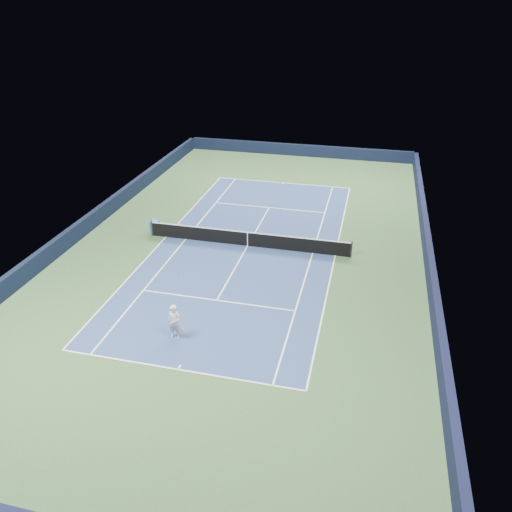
# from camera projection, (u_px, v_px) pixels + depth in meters

# --- Properties ---
(ground) EXTENTS (40.00, 40.00, 0.00)m
(ground) POSITION_uv_depth(u_px,v_px,m) (248.00, 246.00, 31.31)
(ground) COLOR #2E4C29
(ground) RESTS_ON ground
(wall_far) EXTENTS (22.00, 0.35, 1.10)m
(wall_far) POSITION_uv_depth(u_px,v_px,m) (299.00, 150.00, 48.04)
(wall_far) COLOR black
(wall_far) RESTS_ON ground
(wall_right) EXTENTS (0.35, 40.00, 1.10)m
(wall_right) POSITION_uv_depth(u_px,v_px,m) (429.00, 257.00, 28.81)
(wall_right) COLOR black
(wall_right) RESTS_ON ground
(wall_left) EXTENTS (0.35, 40.00, 1.10)m
(wall_left) POSITION_uv_depth(u_px,v_px,m) (91.00, 221.00, 33.29)
(wall_left) COLOR black
(wall_left) RESTS_ON ground
(court_surface) EXTENTS (10.97, 23.77, 0.01)m
(court_surface) POSITION_uv_depth(u_px,v_px,m) (248.00, 246.00, 31.31)
(court_surface) COLOR navy
(court_surface) RESTS_ON ground
(baseline_far) EXTENTS (10.97, 0.08, 0.00)m
(baseline_far) POSITION_uv_depth(u_px,v_px,m) (283.00, 183.00, 41.49)
(baseline_far) COLOR white
(baseline_far) RESTS_ON ground
(baseline_near) EXTENTS (10.97, 0.08, 0.00)m
(baseline_near) POSITION_uv_depth(u_px,v_px,m) (178.00, 369.00, 21.12)
(baseline_near) COLOR white
(baseline_near) RESTS_ON ground
(sideline_doubles_right) EXTENTS (0.08, 23.77, 0.00)m
(sideline_doubles_right) POSITION_uv_depth(u_px,v_px,m) (335.00, 255.00, 30.17)
(sideline_doubles_right) COLOR white
(sideline_doubles_right) RESTS_ON ground
(sideline_doubles_left) EXTENTS (0.08, 23.77, 0.00)m
(sideline_doubles_left) POSITION_uv_depth(u_px,v_px,m) (166.00, 237.00, 32.44)
(sideline_doubles_left) COLOR white
(sideline_doubles_left) RESTS_ON ground
(sideline_singles_right) EXTENTS (0.08, 23.77, 0.00)m
(sideline_singles_right) POSITION_uv_depth(u_px,v_px,m) (313.00, 253.00, 30.45)
(sideline_singles_right) COLOR white
(sideline_singles_right) RESTS_ON ground
(sideline_singles_left) EXTENTS (0.08, 23.77, 0.00)m
(sideline_singles_left) POSITION_uv_depth(u_px,v_px,m) (186.00, 239.00, 32.16)
(sideline_singles_left) COLOR white
(sideline_singles_left) RESTS_ON ground
(service_line_far) EXTENTS (8.23, 0.08, 0.00)m
(service_line_far) POSITION_uv_depth(u_px,v_px,m) (269.00, 208.00, 36.79)
(service_line_far) COLOR white
(service_line_far) RESTS_ON ground
(service_line_near) EXTENTS (8.23, 0.08, 0.00)m
(service_line_near) POSITION_uv_depth(u_px,v_px,m) (217.00, 300.00, 25.82)
(service_line_near) COLOR white
(service_line_near) RESTS_ON ground
(center_service_line) EXTENTS (0.08, 12.80, 0.00)m
(center_service_line) POSITION_uv_depth(u_px,v_px,m) (248.00, 246.00, 31.30)
(center_service_line) COLOR white
(center_service_line) RESTS_ON ground
(center_mark_far) EXTENTS (0.08, 0.30, 0.00)m
(center_mark_far) POSITION_uv_depth(u_px,v_px,m) (283.00, 183.00, 41.36)
(center_mark_far) COLOR white
(center_mark_far) RESTS_ON ground
(center_mark_near) EXTENTS (0.08, 0.30, 0.00)m
(center_mark_near) POSITION_uv_depth(u_px,v_px,m) (179.00, 367.00, 21.25)
(center_mark_near) COLOR white
(center_mark_near) RESTS_ON ground
(tennis_net) EXTENTS (12.90, 0.10, 1.07)m
(tennis_net) POSITION_uv_depth(u_px,v_px,m) (248.00, 239.00, 31.07)
(tennis_net) COLOR black
(tennis_net) RESTS_ON ground
(sponsor_cube) EXTENTS (0.61, 0.51, 0.87)m
(sponsor_cube) POSITION_uv_depth(u_px,v_px,m) (155.00, 227.00, 32.78)
(sponsor_cube) COLOR blue
(sponsor_cube) RESTS_ON ground
(tennis_player) EXTENTS (0.80, 1.25, 2.61)m
(tennis_player) POSITION_uv_depth(u_px,v_px,m) (175.00, 322.00, 22.68)
(tennis_player) COLOR silver
(tennis_player) RESTS_ON ground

